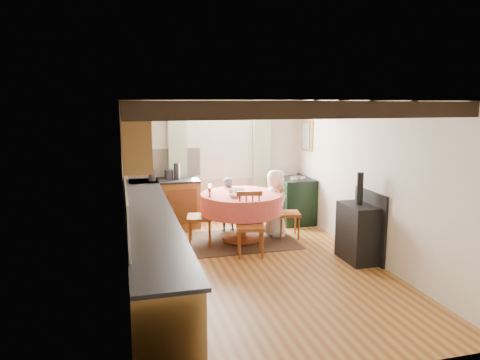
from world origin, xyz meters
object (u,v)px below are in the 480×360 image
object	(u,v)px
chair_near	(250,225)
cup	(231,192)
aga_range	(293,199)
chair_left	(200,215)
dining_table	(241,217)
child_right	(275,203)
chair_right	(289,212)
child_far	(227,205)
cast_iron_stove	(358,217)

from	to	relation	value
chair_near	cup	world-z (taller)	chair_near
aga_range	chair_left	bearing A→B (deg)	-155.02
chair_near	dining_table	bearing A→B (deg)	96.94
dining_table	chair_left	distance (m)	0.72
dining_table	child_right	distance (m)	0.70
chair_right	aga_range	distance (m)	1.10
chair_left	cup	world-z (taller)	chair_left
chair_near	child_far	world-z (taller)	child_far
chair_near	chair_right	xyz separation A→B (m)	(0.92, 0.74, -0.03)
chair_left	child_far	bearing A→B (deg)	146.09
chair_left	child_right	xyz separation A→B (m)	(1.38, 0.11, 0.10)
aga_range	dining_table	bearing A→B (deg)	-143.63
dining_table	cup	bearing A→B (deg)	-169.60
aga_range	child_far	distance (m)	1.47
chair_right	child_right	bearing A→B (deg)	65.63
chair_near	cup	xyz separation A→B (m)	(-0.13, 0.71, 0.38)
dining_table	child_far	distance (m)	0.64
child_right	cup	size ratio (longest dim) A/B	12.84
chair_right	cup	bearing A→B (deg)	102.65
chair_near	cast_iron_stove	xyz separation A→B (m)	(1.50, -0.63, 0.18)
chair_right	cast_iron_stove	xyz separation A→B (m)	(0.58, -1.37, 0.21)
chair_near	aga_range	size ratio (longest dim) A/B	1.01
child_right	aga_range	bearing A→B (deg)	-29.66
dining_table	cast_iron_stove	bearing A→B (deg)	-43.73
child_right	cup	bearing A→B (deg)	109.67
dining_table	chair_right	xyz separation A→B (m)	(0.86, -0.01, 0.05)
cast_iron_stove	cup	size ratio (longest dim) A/B	14.48
dining_table	chair_left	world-z (taller)	chair_left
cast_iron_stove	chair_left	bearing A→B (deg)	146.97
chair_right	child_far	bearing A→B (deg)	67.50
cast_iron_stove	child_right	world-z (taller)	cast_iron_stove
cast_iron_stove	cup	bearing A→B (deg)	140.55
chair_right	child_far	distance (m)	1.15
chair_left	child_right	bearing A→B (deg)	106.17
chair_near	chair_right	world-z (taller)	chair_near
dining_table	aga_range	size ratio (longest dim) A/B	1.41
child_far	aga_range	bearing A→B (deg)	177.04
chair_near	chair_left	bearing A→B (deg)	141.93
chair_right	cup	xyz separation A→B (m)	(-1.05, -0.02, 0.41)
cast_iron_stove	cup	xyz separation A→B (m)	(-1.63, 1.34, 0.20)
chair_left	chair_right	size ratio (longest dim) A/B	1.08
chair_right	dining_table	bearing A→B (deg)	100.59
dining_table	chair_near	distance (m)	0.76
dining_table	child_right	bearing A→B (deg)	11.23
child_right	chair_near	bearing A→B (deg)	149.27
chair_left	chair_right	bearing A→B (deg)	100.45
chair_near	aga_range	xyz separation A→B (m)	(1.39, 1.73, -0.05)
dining_table	cup	xyz separation A→B (m)	(-0.19, -0.04, 0.46)
chair_near	child_far	distance (m)	1.38
cup	child_right	bearing A→B (deg)	11.05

